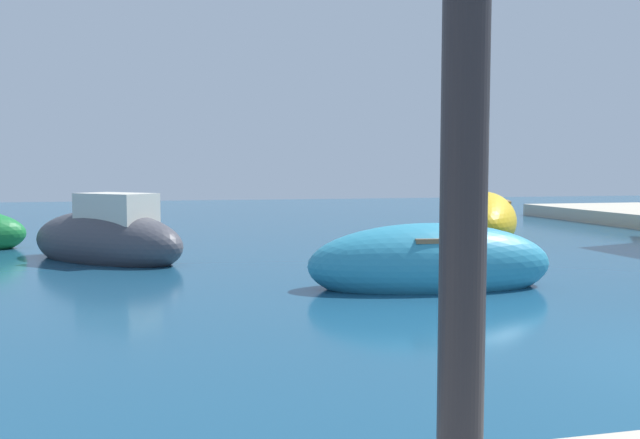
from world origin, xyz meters
TOP-DOWN VIEW (x-y plane):
  - moored_boat_2 at (-1.43, 5.55)m, footprint 4.50×2.08m
  - moored_boat_3 at (3.96, 14.04)m, footprint 4.47×6.58m
  - moored_boat_4 at (-7.22, 10.49)m, footprint 4.32×4.27m

SIDE VIEW (x-z plane):
  - moored_boat_2 at x=-1.43m, z-range -0.33..1.14m
  - moored_boat_4 at x=-7.22m, z-range -0.45..1.42m
  - moored_boat_3 at x=3.96m, z-range -0.39..1.36m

